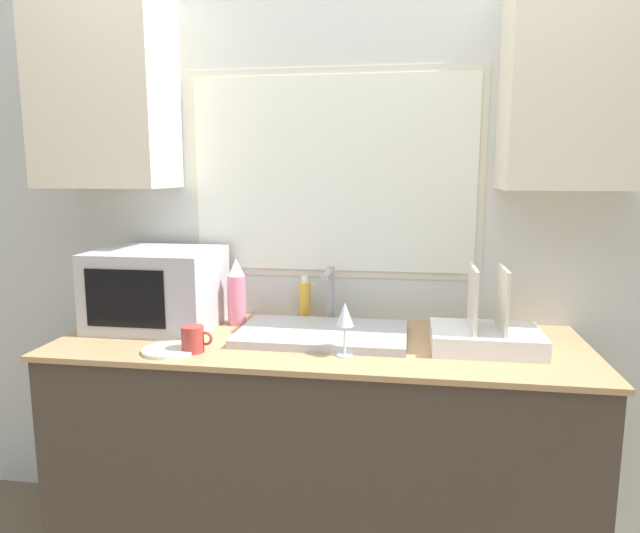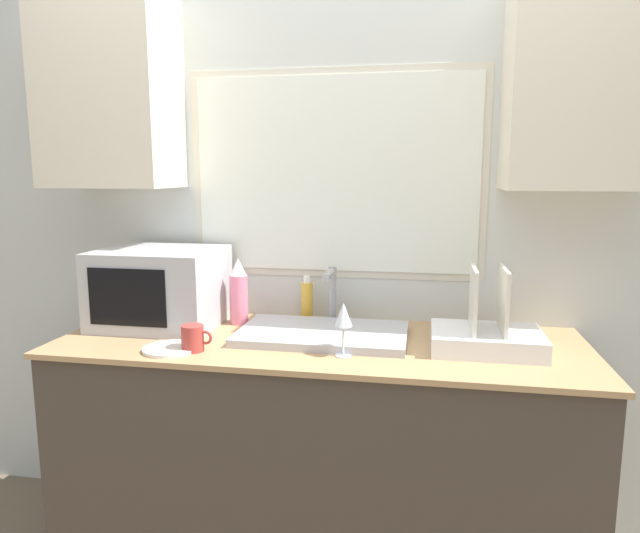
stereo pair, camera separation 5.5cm
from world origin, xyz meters
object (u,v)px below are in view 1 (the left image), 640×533
Objects in this scene: spray_bottle at (237,293)px; wine_glass at (345,316)px; microwave at (157,288)px; mug_near_sink at (193,339)px; soap_bottle at (305,300)px; faucet at (331,290)px; dish_rack at (486,334)px.

spray_bottle is 0.59m from wine_glass.
mug_near_sink is at bearing -48.87° from microwave.
microwave is 2.52× the size of soap_bottle.
dish_rack is at bearing -22.32° from faucet.
wine_glass is (0.10, -0.40, -0.00)m from faucet.
microwave is at bearing 161.35° from wine_glass.
wine_glass is at bearing -18.65° from microwave.
faucet is 0.62× the size of dish_rack.
microwave is (-0.68, -0.13, 0.01)m from faucet.
spray_bottle reaches higher than soap_bottle.
spray_bottle is 2.45× the size of mug_near_sink.
soap_bottle is at bearing 22.01° from spray_bottle.
mug_near_sink is (-1.00, -0.19, -0.01)m from dish_rack.
faucet is 0.14m from soap_bottle.
microwave reaches higher than spray_bottle.
faucet is 2.12× the size of mug_near_sink.
faucet is at bearing 10.89° from microwave.
spray_bottle is 0.39m from mug_near_sink.
microwave reaches higher than mug_near_sink.
soap_bottle is 0.50m from wine_glass.
spray_bottle is 1.46× the size of wine_glass.
wine_glass is (0.22, -0.45, 0.05)m from soap_bottle.
dish_rack is (0.58, -0.24, -0.09)m from faucet.
microwave is at bearing 131.13° from mug_near_sink.
microwave is 0.31m from spray_bottle.
microwave is 0.42m from mug_near_sink.
mug_near_sink is (-0.30, -0.49, -0.04)m from soap_bottle.
microwave is 4.28× the size of mug_near_sink.
wine_glass is (0.48, -0.34, 0.01)m from spray_bottle.
dish_rack is 3.41× the size of mug_near_sink.
dish_rack is 2.03× the size of wine_glass.
microwave is at bearing -162.03° from soap_bottle.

